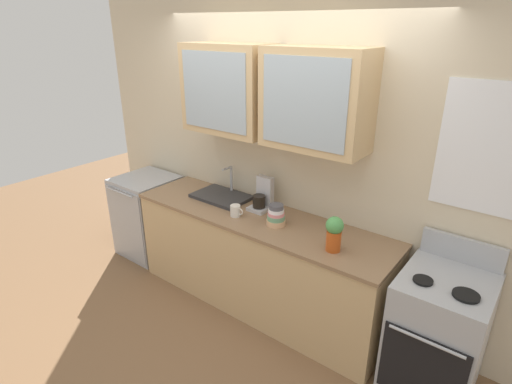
{
  "coord_description": "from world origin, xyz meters",
  "views": [
    {
      "loc": [
        1.91,
        -2.5,
        2.41
      ],
      "look_at": [
        -0.02,
        0.0,
        1.1
      ],
      "focal_mm": 28.67,
      "sensor_mm": 36.0,
      "label": 1
    }
  ],
  "objects_px": {
    "sink_faucet": "(222,196)",
    "vase": "(334,232)",
    "bowl_stack": "(276,216)",
    "stove_range": "(437,334)",
    "cup_near_sink": "(236,211)",
    "dishwasher": "(148,215)",
    "coffee_maker": "(262,197)"
  },
  "relations": [
    {
      "from": "dishwasher",
      "to": "coffee_maker",
      "type": "bearing_deg",
      "value": 5.99
    },
    {
      "from": "coffee_maker",
      "to": "cup_near_sink",
      "type": "bearing_deg",
      "value": -108.39
    },
    {
      "from": "cup_near_sink",
      "to": "coffee_maker",
      "type": "height_order",
      "value": "coffee_maker"
    },
    {
      "from": "stove_range",
      "to": "sink_faucet",
      "type": "height_order",
      "value": "sink_faucet"
    },
    {
      "from": "stove_range",
      "to": "coffee_maker",
      "type": "distance_m",
      "value": 1.7
    },
    {
      "from": "bowl_stack",
      "to": "vase",
      "type": "distance_m",
      "value": 0.57
    },
    {
      "from": "sink_faucet",
      "to": "bowl_stack",
      "type": "bearing_deg",
      "value": -11.19
    },
    {
      "from": "vase",
      "to": "dishwasher",
      "type": "distance_m",
      "value": 2.38
    },
    {
      "from": "stove_range",
      "to": "vase",
      "type": "bearing_deg",
      "value": -171.36
    },
    {
      "from": "stove_range",
      "to": "coffee_maker",
      "type": "height_order",
      "value": "coffee_maker"
    },
    {
      "from": "stove_range",
      "to": "dishwasher",
      "type": "xyz_separation_m",
      "value": [
        -3.07,
        -0.0,
        -0.01
      ]
    },
    {
      "from": "stove_range",
      "to": "vase",
      "type": "height_order",
      "value": "vase"
    },
    {
      "from": "cup_near_sink",
      "to": "dishwasher",
      "type": "xyz_separation_m",
      "value": [
        -1.38,
        0.11,
        -0.49
      ]
    },
    {
      "from": "sink_faucet",
      "to": "vase",
      "type": "xyz_separation_m",
      "value": [
        1.29,
        -0.22,
        0.12
      ]
    },
    {
      "from": "vase",
      "to": "dishwasher",
      "type": "xyz_separation_m",
      "value": [
        -2.3,
        0.11,
        -0.59
      ]
    },
    {
      "from": "cup_near_sink",
      "to": "dishwasher",
      "type": "bearing_deg",
      "value": 175.47
    },
    {
      "from": "bowl_stack",
      "to": "dishwasher",
      "type": "distance_m",
      "value": 1.82
    },
    {
      "from": "dishwasher",
      "to": "coffee_maker",
      "type": "distance_m",
      "value": 1.57
    },
    {
      "from": "vase",
      "to": "cup_near_sink",
      "type": "bearing_deg",
      "value": 179.79
    },
    {
      "from": "sink_faucet",
      "to": "vase",
      "type": "distance_m",
      "value": 1.31
    },
    {
      "from": "vase",
      "to": "dishwasher",
      "type": "height_order",
      "value": "vase"
    },
    {
      "from": "cup_near_sink",
      "to": "stove_range",
      "type": "bearing_deg",
      "value": 3.82
    },
    {
      "from": "cup_near_sink",
      "to": "coffee_maker",
      "type": "bearing_deg",
      "value": 71.61
    },
    {
      "from": "bowl_stack",
      "to": "vase",
      "type": "xyz_separation_m",
      "value": [
        0.56,
        -0.08,
        0.06
      ]
    },
    {
      "from": "sink_faucet",
      "to": "bowl_stack",
      "type": "xyz_separation_m",
      "value": [
        0.73,
        -0.14,
        0.06
      ]
    },
    {
      "from": "stove_range",
      "to": "sink_faucet",
      "type": "xyz_separation_m",
      "value": [
        -2.06,
        0.11,
        0.46
      ]
    },
    {
      "from": "stove_range",
      "to": "cup_near_sink",
      "type": "relative_size",
      "value": 8.47
    },
    {
      "from": "bowl_stack",
      "to": "vase",
      "type": "height_order",
      "value": "vase"
    },
    {
      "from": "bowl_stack",
      "to": "cup_near_sink",
      "type": "relative_size",
      "value": 1.42
    },
    {
      "from": "stove_range",
      "to": "vase",
      "type": "relative_size",
      "value": 4.01
    },
    {
      "from": "bowl_stack",
      "to": "coffee_maker",
      "type": "bearing_deg",
      "value": 146.3
    },
    {
      "from": "bowl_stack",
      "to": "vase",
      "type": "relative_size",
      "value": 0.67
    }
  ]
}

